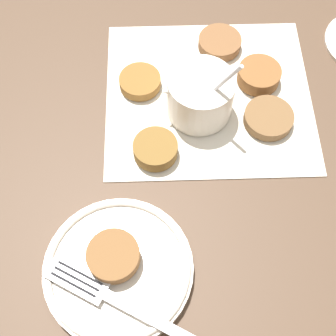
{
  "coord_description": "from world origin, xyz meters",
  "views": [
    {
      "loc": [
        0.15,
        0.4,
        0.54
      ],
      "look_at": [
        0.09,
        0.14,
        0.02
      ],
      "focal_mm": 50.0,
      "sensor_mm": 36.0,
      "label": 1
    }
  ],
  "objects_px": {
    "serving_plate": "(118,269)",
    "fritter_on_plate": "(113,256)",
    "sauce_bowl": "(200,97)",
    "fork": "(106,295)"
  },
  "relations": [
    {
      "from": "serving_plate",
      "to": "fritter_on_plate",
      "type": "height_order",
      "value": "fritter_on_plate"
    },
    {
      "from": "serving_plate",
      "to": "fritter_on_plate",
      "type": "distance_m",
      "value": 0.02
    },
    {
      "from": "fritter_on_plate",
      "to": "sauce_bowl",
      "type": "bearing_deg",
      "value": -127.36
    },
    {
      "from": "fritter_on_plate",
      "to": "fork",
      "type": "bearing_deg",
      "value": 69.6
    },
    {
      "from": "fritter_on_plate",
      "to": "fork",
      "type": "relative_size",
      "value": 0.37
    },
    {
      "from": "sauce_bowl",
      "to": "fork",
      "type": "bearing_deg",
      "value": 55.15
    },
    {
      "from": "sauce_bowl",
      "to": "serving_plate",
      "type": "bearing_deg",
      "value": 54.48
    },
    {
      "from": "sauce_bowl",
      "to": "fritter_on_plate",
      "type": "xyz_separation_m",
      "value": [
        0.14,
        0.19,
        -0.0
      ]
    },
    {
      "from": "fritter_on_plate",
      "to": "fork",
      "type": "height_order",
      "value": "fritter_on_plate"
    },
    {
      "from": "serving_plate",
      "to": "fritter_on_plate",
      "type": "xyz_separation_m",
      "value": [
        0.0,
        -0.01,
        0.02
      ]
    }
  ]
}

